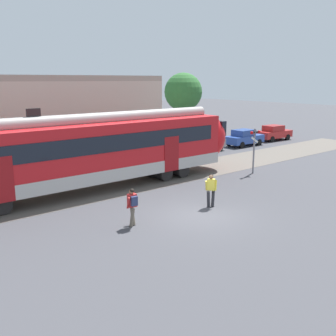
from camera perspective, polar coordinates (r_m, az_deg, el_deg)
ground_plane at (r=18.30m, az=4.72°, el=-6.85°), size 160.00×160.00×0.00m
pedestrian_red at (r=16.70m, az=-5.19°, el=-5.22°), size 0.57×0.63×1.67m
pedestrian_yellow at (r=19.25m, az=6.27°, el=-2.81°), size 0.71×0.51×1.67m
parked_car_grey at (r=33.89m, az=5.18°, el=3.62°), size 4.09×1.93×1.54m
parked_car_blue at (r=37.63m, az=10.99°, el=4.35°), size 4.01×1.77×1.54m
parked_car_red at (r=41.83m, az=15.11°, el=4.97°), size 4.08×1.91×1.54m
crossing_signal at (r=26.44m, az=12.43°, el=3.49°), size 0.96×0.22×3.00m
background_building at (r=28.92m, az=-19.86°, el=6.20°), size 19.96×5.00×9.20m
street_tree_right at (r=39.71m, az=2.22°, el=10.95°), size 3.76×3.76×6.79m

